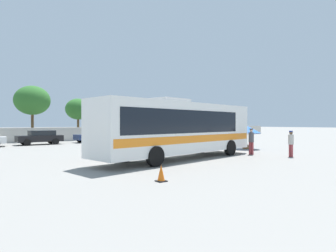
# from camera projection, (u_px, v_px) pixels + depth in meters

# --- Properties ---
(ground_plane) EXTENTS (300.00, 300.00, 0.00)m
(ground_plane) POSITION_uv_depth(u_px,v_px,m) (110.00, 148.00, 25.61)
(ground_plane) COLOR gray
(perimeter_wall) EXTENTS (80.00, 0.30, 1.69)m
(perimeter_wall) POSITION_uv_depth(u_px,v_px,m) (67.00, 134.00, 35.21)
(perimeter_wall) COLOR beige
(perimeter_wall) RESTS_ON ground_plane
(coach_bus_white_orange) EXTENTS (12.20, 4.29, 3.65)m
(coach_bus_white_orange) POSITION_uv_depth(u_px,v_px,m) (179.00, 127.00, 17.36)
(coach_bus_white_orange) COLOR white
(coach_bus_white_orange) RESTS_ON ground_plane
(attendant_by_bus_door) EXTENTS (0.50, 0.50, 1.82)m
(attendant_by_bus_door) POSITION_uv_depth(u_px,v_px,m) (251.00, 140.00, 19.81)
(attendant_by_bus_door) COLOR #99383D
(attendant_by_bus_door) RESTS_ON ground_plane
(passenger_waiting_on_apron) EXTENTS (0.41, 0.41, 1.70)m
(passenger_waiting_on_apron) POSITION_uv_depth(u_px,v_px,m) (291.00, 142.00, 18.37)
(passenger_waiting_on_apron) COLOR #99383D
(passenger_waiting_on_apron) RESTS_ON ground_plane
(vendor_umbrella_near_gate_blue) EXTENTS (2.36, 2.36, 2.02)m
(vendor_umbrella_near_gate_blue) POSITION_uv_depth(u_px,v_px,m) (246.00, 129.00, 24.11)
(vendor_umbrella_near_gate_blue) COLOR gray
(vendor_umbrella_near_gate_blue) RESTS_ON ground_plane
(parked_car_second_black) EXTENTS (4.38, 2.05, 1.45)m
(parked_car_second_black) POSITION_uv_depth(u_px,v_px,m) (40.00, 137.00, 29.25)
(parked_car_second_black) COLOR black
(parked_car_second_black) RESTS_ON ground_plane
(parked_car_third_dark_blue) EXTENTS (4.20, 2.17, 1.41)m
(parked_car_third_dark_blue) POSITION_uv_depth(u_px,v_px,m) (94.00, 136.00, 32.92)
(parked_car_third_dark_blue) COLOR navy
(parked_car_third_dark_blue) RESTS_ON ground_plane
(roadside_tree_midleft) EXTENTS (4.19, 4.19, 6.80)m
(roadside_tree_midleft) POSITION_uv_depth(u_px,v_px,m) (32.00, 100.00, 34.77)
(roadside_tree_midleft) COLOR brown
(roadside_tree_midleft) RESTS_ON ground_plane
(roadside_tree_midright) EXTENTS (3.60, 3.60, 5.80)m
(roadside_tree_midright) POSITION_uv_depth(u_px,v_px,m) (78.00, 109.00, 41.30)
(roadside_tree_midright) COLOR brown
(roadside_tree_midright) RESTS_ON ground_plane
(roadside_tree_right) EXTENTS (4.08, 4.08, 5.73)m
(roadside_tree_right) POSITION_uv_depth(u_px,v_px,m) (113.00, 111.00, 41.92)
(roadside_tree_right) COLOR brown
(roadside_tree_right) RESTS_ON ground_plane
(traffic_cone_on_apron) EXTENTS (0.36, 0.36, 0.64)m
(traffic_cone_on_apron) POSITION_uv_depth(u_px,v_px,m) (161.00, 173.00, 10.62)
(traffic_cone_on_apron) COLOR black
(traffic_cone_on_apron) RESTS_ON ground_plane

